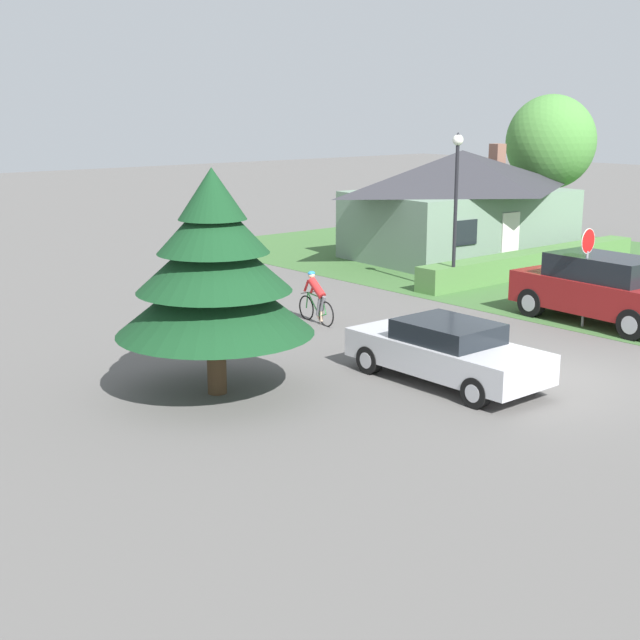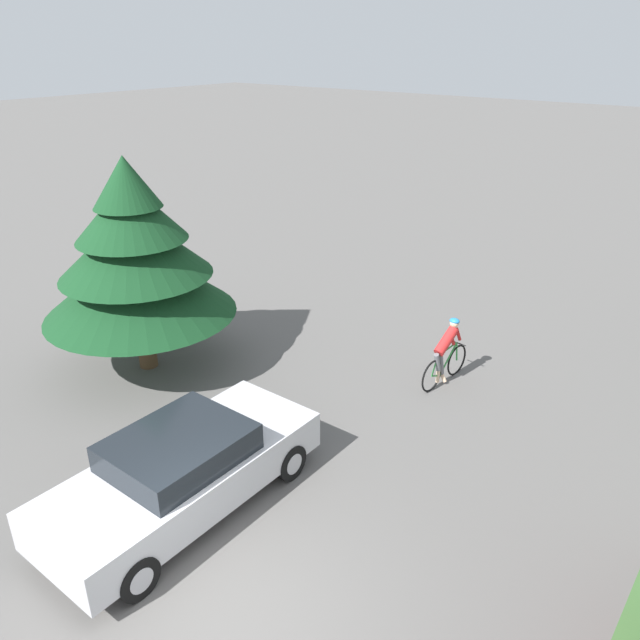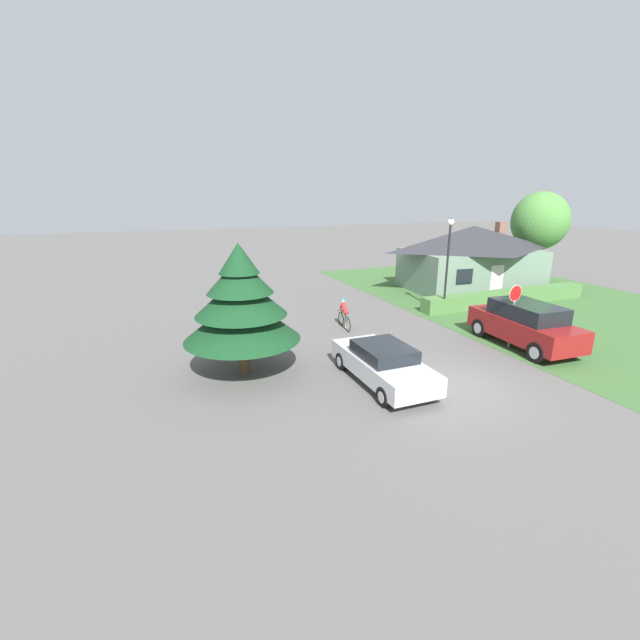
% 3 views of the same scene
% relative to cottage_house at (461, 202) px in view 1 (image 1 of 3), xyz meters
% --- Properties ---
extents(ground_plane, '(140.00, 140.00, 0.00)m').
position_rel_cottage_house_xyz_m(ground_plane, '(-11.12, -12.17, -2.17)').
color(ground_plane, '#5B5956').
extents(cottage_house, '(9.44, 6.41, 4.35)m').
position_rel_cottage_house_xyz_m(cottage_house, '(0.00, 0.00, 0.00)').
color(cottage_house, slate).
rests_on(cottage_house, ground).
extents(hedge_row, '(11.22, 0.90, 0.84)m').
position_rel_cottage_house_xyz_m(hedge_row, '(-0.94, -4.30, -1.75)').
color(hedge_row, '#4C7A3D').
rests_on(hedge_row, ground).
extents(sedan_left_lane, '(1.88, 4.53, 1.35)m').
position_rel_cottage_house_xyz_m(sedan_left_lane, '(-12.99, -11.03, -1.48)').
color(sedan_left_lane, '#BCBCC1').
rests_on(sedan_left_lane, ground).
extents(cyclist, '(0.44, 1.66, 1.44)m').
position_rel_cottage_house_xyz_m(cyclist, '(-11.64, -5.04, -1.48)').
color(cyclist, black).
rests_on(cyclist, ground).
extents(parked_suv_right, '(2.23, 4.93, 1.89)m').
position_rel_cottage_house_xyz_m(parked_suv_right, '(-5.70, -10.08, -1.20)').
color(parked_suv_right, maroon).
rests_on(parked_suv_right, ground).
extents(stop_sign, '(0.68, 0.08, 2.68)m').
position_rel_cottage_house_xyz_m(stop_sign, '(-6.37, -10.01, -0.29)').
color(stop_sign, gray).
rests_on(stop_sign, ground).
extents(street_lamp, '(0.34, 0.34, 5.06)m').
position_rel_cottage_house_xyz_m(street_lamp, '(-5.62, -4.68, 1.24)').
color(street_lamp, black).
rests_on(street_lamp, ground).
extents(conifer_tall_near, '(4.07, 4.07, 4.66)m').
position_rel_cottage_house_xyz_m(conifer_tall_near, '(-17.20, -8.48, 0.42)').
color(conifer_tall_near, '#4C3823').
rests_on(conifer_tall_near, ground).
extents(deciduous_tree_right, '(3.85, 3.85, 6.37)m').
position_rel_cottage_house_xyz_m(deciduous_tree_right, '(5.91, 0.16, 2.17)').
color(deciduous_tree_right, '#4C3823').
rests_on(deciduous_tree_right, ground).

